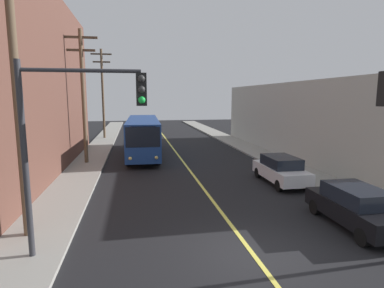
{
  "coord_description": "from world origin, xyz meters",
  "views": [
    {
      "loc": [
        -3.67,
        -8.97,
        5.07
      ],
      "look_at": [
        0.0,
        11.08,
        2.0
      ],
      "focal_mm": 29.23,
      "sensor_mm": 36.0,
      "label": 1
    }
  ],
  "objects_px": {
    "parked_car_black": "(356,206)",
    "utility_pole_mid": "(83,91)",
    "utility_pole_far": "(103,90)",
    "utility_pole_near": "(15,71)",
    "traffic_signal_left_corner": "(77,123)",
    "parked_car_white": "(281,169)",
    "city_bus": "(143,135)"
  },
  "relations": [
    {
      "from": "utility_pole_near",
      "to": "utility_pole_far",
      "type": "bearing_deg",
      "value": 89.57
    },
    {
      "from": "city_bus",
      "to": "utility_pole_far",
      "type": "xyz_separation_m",
      "value": [
        -4.36,
        11.74,
        4.1
      ]
    },
    {
      "from": "city_bus",
      "to": "parked_car_white",
      "type": "height_order",
      "value": "city_bus"
    },
    {
      "from": "utility_pole_far",
      "to": "traffic_signal_left_corner",
      "type": "height_order",
      "value": "utility_pole_far"
    },
    {
      "from": "parked_car_black",
      "to": "city_bus",
      "type": "bearing_deg",
      "value": 114.36
    },
    {
      "from": "city_bus",
      "to": "utility_pole_near",
      "type": "xyz_separation_m",
      "value": [
        -4.57,
        -15.85,
        4.12
      ]
    },
    {
      "from": "parked_car_black",
      "to": "utility_pole_mid",
      "type": "bearing_deg",
      "value": 130.71
    },
    {
      "from": "utility_pole_mid",
      "to": "parked_car_white",
      "type": "bearing_deg",
      "value": -32.41
    },
    {
      "from": "parked_car_white",
      "to": "utility_pole_near",
      "type": "distance_m",
      "value": 14.27
    },
    {
      "from": "utility_pole_far",
      "to": "utility_pole_near",
      "type": "bearing_deg",
      "value": -90.43
    },
    {
      "from": "parked_car_black",
      "to": "parked_car_white",
      "type": "distance_m",
      "value": 6.39
    },
    {
      "from": "parked_car_black",
      "to": "utility_pole_near",
      "type": "distance_m",
      "value": 13.37
    },
    {
      "from": "city_bus",
      "to": "utility_pole_near",
      "type": "relative_size",
      "value": 1.16
    },
    {
      "from": "parked_car_black",
      "to": "traffic_signal_left_corner",
      "type": "relative_size",
      "value": 0.74
    },
    {
      "from": "utility_pole_near",
      "to": "utility_pole_far",
      "type": "height_order",
      "value": "utility_pole_near"
    },
    {
      "from": "parked_car_white",
      "to": "utility_pole_mid",
      "type": "xyz_separation_m",
      "value": [
        -12.1,
        7.68,
        4.69
      ]
    },
    {
      "from": "utility_pole_mid",
      "to": "traffic_signal_left_corner",
      "type": "distance_m",
      "value": 14.69
    },
    {
      "from": "parked_car_black",
      "to": "utility_pole_near",
      "type": "xyz_separation_m",
      "value": [
        -12.3,
        1.23,
        5.1
      ]
    },
    {
      "from": "utility_pole_near",
      "to": "city_bus",
      "type": "bearing_deg",
      "value": 73.92
    },
    {
      "from": "parked_car_black",
      "to": "utility_pole_far",
      "type": "bearing_deg",
      "value": 112.77
    },
    {
      "from": "utility_pole_near",
      "to": "traffic_signal_left_corner",
      "type": "xyz_separation_m",
      "value": [
        2.16,
        -1.67,
        -1.63
      ]
    },
    {
      "from": "city_bus",
      "to": "parked_car_white",
      "type": "xyz_separation_m",
      "value": [
        7.72,
        -10.69,
        -0.98
      ]
    },
    {
      "from": "utility_pole_mid",
      "to": "traffic_signal_left_corner",
      "type": "bearing_deg",
      "value": -82.26
    },
    {
      "from": "parked_car_white",
      "to": "traffic_signal_left_corner",
      "type": "height_order",
      "value": "traffic_signal_left_corner"
    },
    {
      "from": "city_bus",
      "to": "traffic_signal_left_corner",
      "type": "height_order",
      "value": "traffic_signal_left_corner"
    },
    {
      "from": "parked_car_white",
      "to": "traffic_signal_left_corner",
      "type": "relative_size",
      "value": 0.74
    },
    {
      "from": "city_bus",
      "to": "utility_pole_far",
      "type": "height_order",
      "value": "utility_pole_far"
    },
    {
      "from": "parked_car_white",
      "to": "utility_pole_far",
      "type": "height_order",
      "value": "utility_pole_far"
    },
    {
      "from": "utility_pole_far",
      "to": "traffic_signal_left_corner",
      "type": "distance_m",
      "value": 29.36
    },
    {
      "from": "parked_car_white",
      "to": "utility_pole_far",
      "type": "distance_m",
      "value": 25.98
    },
    {
      "from": "city_bus",
      "to": "parked_car_white",
      "type": "bearing_deg",
      "value": -54.16
    },
    {
      "from": "parked_car_white",
      "to": "utility_pole_mid",
      "type": "height_order",
      "value": "utility_pole_mid"
    }
  ]
}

